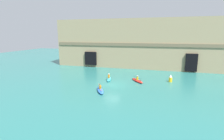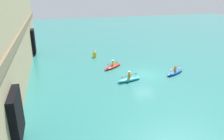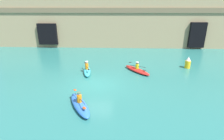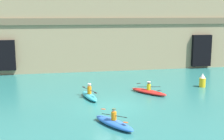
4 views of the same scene
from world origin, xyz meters
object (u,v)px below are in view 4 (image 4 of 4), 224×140
Objects in this scene: kayak_cyan at (89,95)px; marker_buoy at (202,81)px; kayak_red at (149,91)px; kayak_blue at (114,123)px.

marker_buoy reaches higher than kayak_cyan.
kayak_red is at bearing -166.13° from marker_buoy.
kayak_blue is at bearing 111.14° from kayak_red.
kayak_blue reaches higher than kayak_red.
marker_buoy is (5.48, 1.35, 0.37)m from kayak_red.
kayak_blue is at bearing -140.17° from marker_buoy.
kayak_blue is 2.65× the size of marker_buoy.
kayak_red is 2.60× the size of marker_buoy.
marker_buoy reaches higher than kayak_red.
kayak_cyan is 5.00m from kayak_red.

